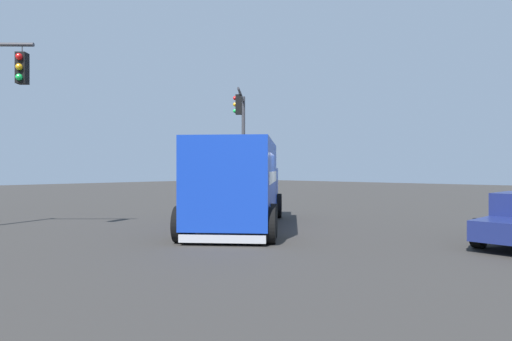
# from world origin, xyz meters

# --- Properties ---
(ground_plane) EXTENTS (100.00, 100.00, 0.00)m
(ground_plane) POSITION_xyz_m (0.00, 0.00, 0.00)
(ground_plane) COLOR #33302D
(delivery_truck) EXTENTS (6.80, 7.70, 2.91)m
(delivery_truck) POSITION_xyz_m (0.99, -0.18, 1.51)
(delivery_truck) COLOR #1438AD
(delivery_truck) RESTS_ON ground
(traffic_light_secondary) EXTENTS (2.70, 3.10, 6.10)m
(traffic_light_secondary) POSITION_xyz_m (6.89, -6.30, 3.99)
(traffic_light_secondary) COLOR #38383D
(traffic_light_secondary) RESTS_ON ground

